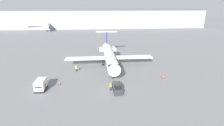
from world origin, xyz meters
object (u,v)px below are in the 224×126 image
Objects in this scene: pushback_tug at (117,88)px; worker_near_tug at (110,87)px; traffic_cone_right at (163,77)px; luggage_cart at (41,85)px; worker_by_wing at (76,68)px; worker_on_apron at (45,86)px; airplane_main at (109,56)px; airplane_parked_far_left at (48,24)px; traffic_cone_left at (59,83)px.

pushback_tug is 1.46m from worker_near_tug.
pushback_tug is 6.77× the size of traffic_cone_right.
luggage_cart is 12.62m from worker_by_wing.
traffic_cone_right is at bearing 8.83° from worker_on_apron.
airplane_main is at bearing 85.92° from worker_near_tug.
airplane_main is at bearing 140.13° from traffic_cone_right.
luggage_cart is 113.45m from airplane_parked_far_left.
worker_on_apron is at bearing 173.09° from pushback_tug.
luggage_cart is (-16.03, -14.71, -2.08)m from airplane_main.
airplane_parked_far_left is at bearing 109.51° from worker_near_tug.
luggage_cart is 0.10× the size of airplane_parked_far_left.
airplane_parked_far_left is (-25.00, 110.63, 2.91)m from luggage_cart.
pushback_tug is at bearing -7.46° from luggage_cart.
worker_on_apron is (-15.26, 1.85, 0.25)m from pushback_tug.
luggage_cart is at bearing 172.54° from pushback_tug.
pushback_tug is at bearing -6.91° from worker_on_apron.
worker_near_tug is at bearing 168.12° from pushback_tug.
airplane_main reaches higher than pushback_tug.
traffic_cone_left is at bearing 35.60° from luggage_cart.
worker_by_wing is (-9.58, -3.86, -2.35)m from airplane_main.
worker_on_apron is 113.96m from airplane_parked_far_left.
pushback_tug is 2.70× the size of worker_by_wing.
worker_by_wing is 23.37m from traffic_cone_right.
pushback_tug is 16.27m from worker_by_wing.
airplane_main is 104.33m from airplane_parked_far_left.
traffic_cone_left is (-12.91, 4.53, -0.44)m from pushback_tug.
worker_on_apron is 2.73× the size of traffic_cone_right.
luggage_cart is at bearing 172.97° from worker_near_tug.
traffic_cone_right is at bearing 3.69° from traffic_cone_left.
worker_near_tug is at bearing -157.17° from traffic_cone_right.
airplane_main is 21.85m from luggage_cart.
airplane_main is 21.34m from worker_on_apron.
traffic_cone_left is (-11.49, 4.23, -0.61)m from worker_near_tug.
worker_on_apron reaches higher than traffic_cone_left.
luggage_cart reaches higher than pushback_tug.
worker_by_wing is at bearing 163.06° from traffic_cone_right.
luggage_cart is 2.01× the size of worker_near_tug.
traffic_cone_right is at bearing -16.94° from worker_by_wing.
worker_on_apron reaches higher than worker_near_tug.
airplane_parked_far_left is at bearing 107.49° from worker_by_wing.
worker_by_wing is 9.02m from traffic_cone_left.
luggage_cart is at bearing 164.49° from worker_on_apron.
pushback_tug is at bearing -89.20° from airplane_main.
airplane_main reaches higher than traffic_cone_left.
airplane_main is 13.97× the size of worker_on_apron.
pushback_tug is 7.13× the size of traffic_cone_left.
traffic_cone_right is (22.35, -6.81, -0.57)m from worker_by_wing.
worker_by_wing is 104.67m from airplane_parked_far_left.
luggage_cart is 5.15× the size of traffic_cone_right.
airplane_parked_far_left reaches higher than traffic_cone_right.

